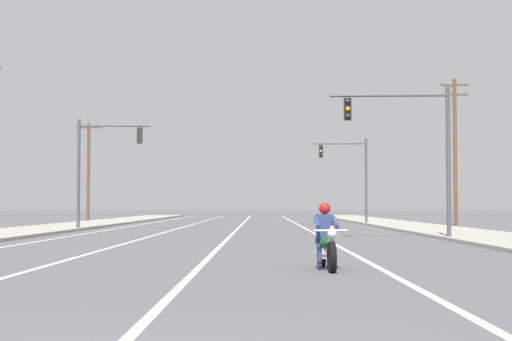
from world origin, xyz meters
name	(u,v)px	position (x,y,z in m)	size (l,w,h in m)	color
lane_stripe_center	(240,227)	(-0.09, 45.00, 0.00)	(0.16, 100.00, 0.01)	beige
lane_stripe_left	(184,227)	(-3.64, 45.00, 0.00)	(0.16, 100.00, 0.01)	beige
lane_stripe_right	(302,227)	(3.93, 45.00, 0.00)	(0.16, 100.00, 0.01)	beige
lane_stripe_far_left	(128,227)	(-7.28, 45.00, 0.00)	(0.16, 100.00, 0.01)	beige
sidewalk_kerb_right	(424,228)	(10.73, 40.00, 0.07)	(4.40, 110.00, 0.14)	#9E998E
sidewalk_kerb_left	(54,228)	(-10.73, 40.00, 0.07)	(4.40, 110.00, 0.14)	#9E998E
motorcycle_with_rider	(326,243)	(2.72, 11.17, 0.59)	(0.70, 2.19, 1.46)	black
traffic_signal_near_right	(414,138)	(7.49, 25.95, 4.10)	(4.85, 0.37, 6.20)	#47474C
traffic_signal_near_left	(99,158)	(-7.79, 38.22, 4.05)	(4.07, 0.49, 6.20)	#47474C
traffic_signal_mid_right	(351,169)	(7.80, 51.22, 4.04)	(3.90, 0.38, 6.20)	#47474C
utility_pole_right_far	(455,147)	(14.46, 47.71, 5.32)	(1.89, 0.26, 9.97)	brown
utility_pole_left_far	(88,170)	(-13.38, 61.08, 4.40)	(2.17, 0.26, 8.38)	brown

